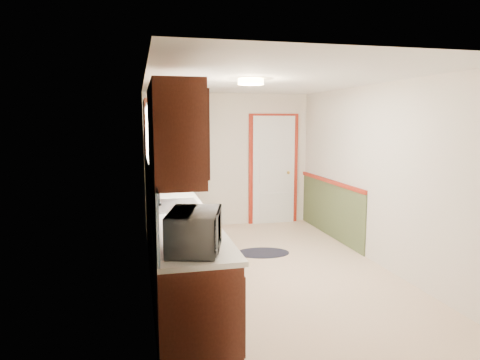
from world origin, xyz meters
TOP-DOWN VIEW (x-y plane):
  - room_shell at (0.00, 0.00)m, footprint 3.20×5.20m
  - kitchen_run at (-1.24, -0.29)m, footprint 0.63×4.00m
  - back_wall_trim at (0.99, 2.21)m, footprint 1.12×2.30m
  - ceiling_fixture at (-0.30, -0.20)m, footprint 0.30×0.30m
  - microwave at (-1.20, -1.95)m, footprint 0.44×0.61m
  - refrigerator at (-1.02, 1.96)m, footprint 0.75×0.75m
  - rug at (0.12, 0.69)m, footprint 0.85×0.62m
  - cooktop at (-1.19, 1.40)m, footprint 0.49×0.59m

SIDE VIEW (x-z plane):
  - rug at x=0.12m, z-range 0.00..0.01m
  - kitchen_run at x=-1.24m, z-range -0.29..1.91m
  - refrigerator at x=-1.02m, z-range 0.00..1.76m
  - back_wall_trim at x=0.99m, z-range -0.15..1.93m
  - cooktop at x=-1.19m, z-range 0.94..0.96m
  - microwave at x=-1.20m, z-range 0.94..1.31m
  - room_shell at x=0.00m, z-range -0.06..2.46m
  - ceiling_fixture at x=-0.30m, z-range 2.33..2.39m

